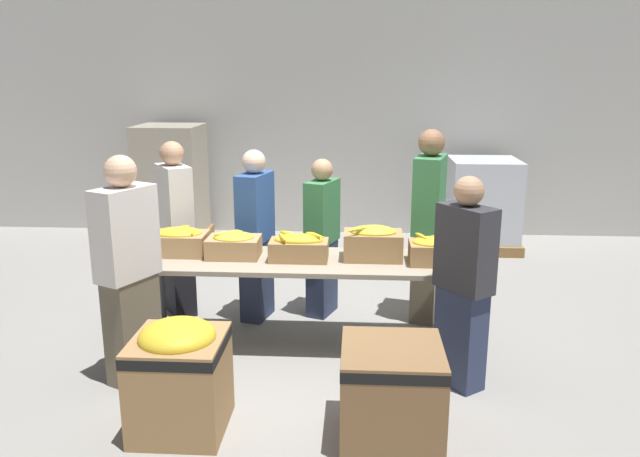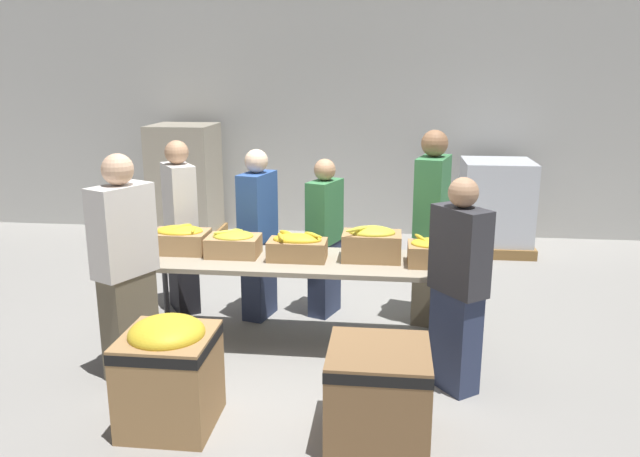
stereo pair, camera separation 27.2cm
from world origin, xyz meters
name	(u,v)px [view 2 (the right image)]	position (x,y,z in m)	size (l,w,h in m)	color
ground_plane	(301,343)	(0.00, 0.00, 0.00)	(30.00, 30.00, 0.00)	gray
wall_back	(340,92)	(0.00, 3.88, 2.00)	(16.00, 0.08, 4.00)	#B7B7B2
sorting_table	(301,265)	(0.00, 0.00, 0.71)	(2.75, 0.76, 0.76)	#9E937F
banana_box_0	(180,239)	(-1.07, 0.09, 0.88)	(0.48, 0.33, 0.25)	tan
banana_box_1	(233,243)	(-0.58, 0.04, 0.87)	(0.44, 0.31, 0.23)	tan
banana_box_2	(297,247)	(-0.02, -0.02, 0.88)	(0.48, 0.29, 0.24)	#A37A4C
banana_box_3	(372,243)	(0.59, 0.05, 0.91)	(0.48, 0.34, 0.30)	#A37A4C
banana_box_4	(434,252)	(1.10, -0.03, 0.88)	(0.42, 0.31, 0.24)	#A37A4C
volunteer_0	(325,239)	(0.13, 0.71, 0.75)	(0.33, 0.45, 1.51)	#2D3856
volunteer_1	(458,287)	(1.23, -0.64, 0.79)	(0.43, 0.47, 1.59)	#2D3856
volunteer_2	(181,228)	(-1.26, 0.66, 0.83)	(0.43, 0.50, 1.67)	black
volunteer_3	(258,236)	(-0.48, 0.57, 0.80)	(0.32, 0.47, 1.61)	#2D3856
volunteer_4	(431,229)	(1.11, 0.66, 0.89)	(0.36, 0.53, 1.79)	#6B604C
volunteer_5	(126,269)	(-1.22, -0.71, 0.86)	(0.41, 0.52, 1.73)	#6B604C
donation_bin_0	(169,369)	(-0.68, -1.36, 0.40)	(0.59, 0.59, 0.76)	#A37A4C
donation_bin_1	(378,390)	(0.69, -1.36, 0.34)	(0.64, 0.64, 0.62)	olive
pallet_stack_0	(495,207)	(2.09, 3.15, 0.58)	(0.94, 0.94, 1.18)	olive
pallet_stack_1	(186,183)	(-2.07, 3.25, 0.78)	(0.91, 0.91, 1.59)	olive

